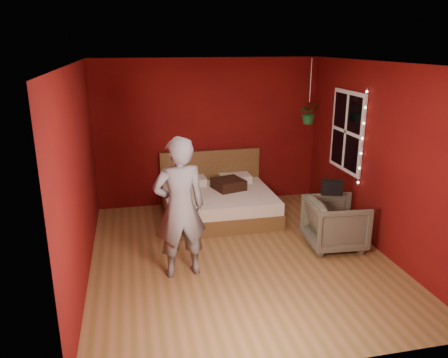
% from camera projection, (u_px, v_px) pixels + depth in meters
% --- Properties ---
extents(floor, '(4.50, 4.50, 0.00)m').
position_uv_depth(floor, '(239.00, 256.00, 6.07)').
color(floor, brown).
rests_on(floor, ground).
extents(room_walls, '(4.04, 4.54, 2.62)m').
position_uv_depth(room_walls, '(240.00, 137.00, 5.57)').
color(room_walls, '#630F0A').
rests_on(room_walls, ground).
extents(window, '(0.05, 0.97, 1.27)m').
position_uv_depth(window, '(347.00, 132.00, 6.86)').
color(window, white).
rests_on(window, room_walls).
extents(fairy_lights, '(0.04, 0.04, 1.45)m').
position_uv_depth(fairy_lights, '(362.00, 138.00, 6.37)').
color(fairy_lights, silver).
rests_on(fairy_lights, room_walls).
extents(bed, '(1.81, 1.54, 1.00)m').
position_uv_depth(bed, '(218.00, 201.00, 7.41)').
color(bed, brown).
rests_on(bed, ground).
extents(person, '(0.70, 0.50, 1.80)m').
position_uv_depth(person, '(180.00, 208.00, 5.35)').
color(person, slate).
rests_on(person, ground).
extents(armchair, '(0.84, 0.82, 0.72)m').
position_uv_depth(armchair, '(335.00, 223.00, 6.25)').
color(armchair, '#5D5D49').
rests_on(armchair, ground).
extents(handbag, '(0.33, 0.23, 0.21)m').
position_uv_depth(handbag, '(332.00, 187.00, 6.35)').
color(handbag, black).
rests_on(handbag, armchair).
extents(throw_pillow, '(0.58, 0.58, 0.17)m').
position_uv_depth(throw_pillow, '(228.00, 184.00, 7.42)').
color(throw_pillow, '#321710').
rests_on(throw_pillow, bed).
extents(hanging_plant, '(0.37, 0.34, 1.05)m').
position_uv_depth(hanging_plant, '(309.00, 113.00, 7.19)').
color(hanging_plant, silver).
rests_on(hanging_plant, room_walls).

